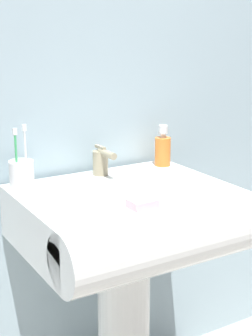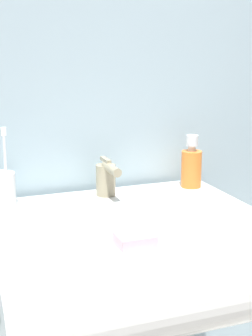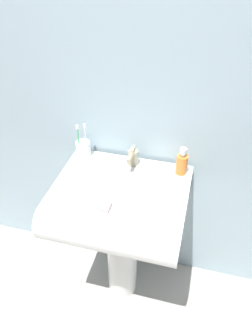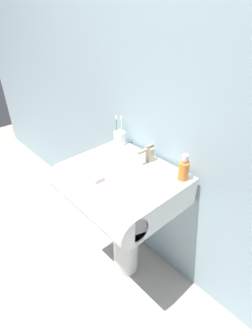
# 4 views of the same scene
# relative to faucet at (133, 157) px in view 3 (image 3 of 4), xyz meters

# --- Properties ---
(ground_plane) EXTENTS (6.00, 6.00, 0.00)m
(ground_plane) POSITION_rel_faucet_xyz_m (-0.01, -0.16, -0.88)
(ground_plane) COLOR #ADA89E
(ground_plane) RESTS_ON ground
(wall_back) EXTENTS (5.00, 0.05, 2.40)m
(wall_back) POSITION_rel_faucet_xyz_m (-0.01, 0.11, 0.32)
(wall_back) COLOR #9EB7C1
(wall_back) RESTS_ON ground
(sink_pedestal) EXTENTS (0.17, 0.17, 0.67)m
(sink_pedestal) POSITION_rel_faucet_xyz_m (-0.01, -0.16, -0.55)
(sink_pedestal) COLOR white
(sink_pedestal) RESTS_ON ground
(sink_basin) EXTENTS (0.62, 0.54, 0.17)m
(sink_basin) POSITION_rel_faucet_xyz_m (-0.01, -0.22, -0.13)
(sink_basin) COLOR white
(sink_basin) RESTS_ON sink_pedestal
(faucet) EXTENTS (0.05, 0.12, 0.10)m
(faucet) POSITION_rel_faucet_xyz_m (0.00, 0.00, 0.00)
(faucet) COLOR tan
(faucet) RESTS_ON sink_basin
(toothbrush_cup) EXTENTS (0.08, 0.08, 0.19)m
(toothbrush_cup) POSITION_rel_faucet_xyz_m (-0.27, 0.02, -0.01)
(toothbrush_cup) COLOR white
(toothbrush_cup) RESTS_ON sink_basin
(soap_bottle) EXTENTS (0.06, 0.06, 0.14)m
(soap_bottle) POSITION_rel_faucet_xyz_m (0.24, 0.00, 0.01)
(soap_bottle) COLOR orange
(soap_bottle) RESTS_ON sink_basin
(bar_soap) EXTENTS (0.07, 0.06, 0.02)m
(bar_soap) POSITION_rel_faucet_xyz_m (-0.05, -0.33, -0.04)
(bar_soap) COLOR silver
(bar_soap) RESTS_ON sink_basin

